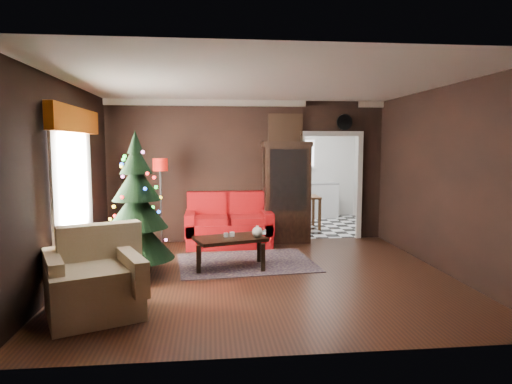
{
  "coord_description": "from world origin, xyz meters",
  "views": [
    {
      "loc": [
        -0.76,
        -6.32,
        1.91
      ],
      "look_at": [
        0.0,
        0.9,
        1.15
      ],
      "focal_mm": 31.12,
      "sensor_mm": 36.0,
      "label": 1
    }
  ],
  "objects": [
    {
      "name": "floor",
      "position": [
        0.0,
        0.0,
        0.0
      ],
      "size": [
        5.5,
        5.5,
        0.0
      ],
      "primitive_type": "plane",
      "color": "black",
      "rests_on": "ground"
    },
    {
      "name": "ceiling",
      "position": [
        0.0,
        0.0,
        2.8
      ],
      "size": [
        5.5,
        5.5,
        0.0
      ],
      "primitive_type": "plane",
      "rotation": [
        3.14,
        0.0,
        0.0
      ],
      "color": "white",
      "rests_on": "ground"
    },
    {
      "name": "wall_back",
      "position": [
        0.0,
        2.5,
        1.4
      ],
      "size": [
        5.5,
        0.0,
        5.5
      ],
      "primitive_type": "plane",
      "rotation": [
        1.57,
        0.0,
        0.0
      ],
      "color": "black",
      "rests_on": "ground"
    },
    {
      "name": "wall_front",
      "position": [
        0.0,
        -2.5,
        1.4
      ],
      "size": [
        5.5,
        0.0,
        5.5
      ],
      "primitive_type": "plane",
      "rotation": [
        -1.57,
        0.0,
        0.0
      ],
      "color": "black",
      "rests_on": "ground"
    },
    {
      "name": "wall_left",
      "position": [
        -2.75,
        0.0,
        1.4
      ],
      "size": [
        0.0,
        5.5,
        5.5
      ],
      "primitive_type": "plane",
      "rotation": [
        1.57,
        0.0,
        1.57
      ],
      "color": "black",
      "rests_on": "ground"
    },
    {
      "name": "wall_right",
      "position": [
        2.75,
        0.0,
        1.4
      ],
      "size": [
        0.0,
        5.5,
        5.5
      ],
      "primitive_type": "plane",
      "rotation": [
        1.57,
        0.0,
        -1.57
      ],
      "color": "black",
      "rests_on": "ground"
    },
    {
      "name": "doorway",
      "position": [
        1.7,
        2.5,
        1.05
      ],
      "size": [
        1.1,
        0.1,
        2.1
      ],
      "primitive_type": null,
      "color": "white",
      "rests_on": "ground"
    },
    {
      "name": "left_window",
      "position": [
        -2.71,
        0.2,
        1.45
      ],
      "size": [
        0.05,
        1.6,
        1.4
      ],
      "primitive_type": "cube",
      "color": "white",
      "rests_on": "wall_left"
    },
    {
      "name": "valance",
      "position": [
        -2.63,
        0.2,
        2.27
      ],
      "size": [
        0.12,
        2.1,
        0.35
      ],
      "primitive_type": "cube",
      "color": "#A5460A",
      "rests_on": "wall_left"
    },
    {
      "name": "kitchen_floor",
      "position": [
        1.7,
        4.0,
        0.0
      ],
      "size": [
        3.0,
        3.0,
        0.0
      ],
      "primitive_type": "plane",
      "color": "white",
      "rests_on": "ground"
    },
    {
      "name": "kitchen_window",
      "position": [
        1.7,
        5.45,
        1.7
      ],
      "size": [
        0.7,
        0.06,
        0.7
      ],
      "primitive_type": "cube",
      "color": "white",
      "rests_on": "ground"
    },
    {
      "name": "rug",
      "position": [
        -0.18,
        0.75,
        0.01
      ],
      "size": [
        2.32,
        1.79,
        0.01
      ],
      "primitive_type": "cube",
      "rotation": [
        0.0,
        0.0,
        0.1
      ],
      "color": "#614358",
      "rests_on": "ground"
    },
    {
      "name": "loveseat",
      "position": [
        -0.4,
        2.05,
        0.5
      ],
      "size": [
        1.7,
        0.9,
        1.0
      ],
      "primitive_type": null,
      "color": "maroon",
      "rests_on": "ground"
    },
    {
      "name": "curio_cabinet",
      "position": [
        0.75,
        2.27,
        0.95
      ],
      "size": [
        0.9,
        0.45,
        1.9
      ],
      "primitive_type": null,
      "color": "black",
      "rests_on": "ground"
    },
    {
      "name": "floor_lamp",
      "position": [
        -1.65,
        1.84,
        0.83
      ],
      "size": [
        0.37,
        0.37,
        1.7
      ],
      "primitive_type": null,
      "rotation": [
        0.0,
        0.0,
        -0.39
      ],
      "color": "black",
      "rests_on": "ground"
    },
    {
      "name": "christmas_tree",
      "position": [
        -1.81,
        0.22,
        1.05
      ],
      "size": [
        1.18,
        1.18,
        2.02
      ],
      "primitive_type": null,
      "rotation": [
        0.0,
        0.0,
        0.12
      ],
      "color": "black",
      "rests_on": "ground"
    },
    {
      "name": "armchair",
      "position": [
        -2.08,
        -1.3,
        0.46
      ],
      "size": [
        1.33,
        1.33,
        1.04
      ],
      "primitive_type": null,
      "rotation": [
        0.0,
        0.0,
        0.41
      ],
      "color": "tan",
      "rests_on": "ground"
    },
    {
      "name": "coffee_table",
      "position": [
        -0.45,
        0.49,
        0.25
      ],
      "size": [
        1.2,
        0.92,
        0.47
      ],
      "primitive_type": null,
      "rotation": [
        0.0,
        0.0,
        0.31
      ],
      "color": "black",
      "rests_on": "rug"
    },
    {
      "name": "teapot",
      "position": [
        -0.03,
        0.44,
        0.58
      ],
      "size": [
        0.25,
        0.25,
        0.18
      ],
      "primitive_type": null,
      "rotation": [
        0.0,
        0.0,
        -0.4
      ],
      "color": "beige",
      "rests_on": "coffee_table"
    },
    {
      "name": "cup_a",
      "position": [
        -0.51,
        0.52,
        0.52
      ],
      "size": [
        0.08,
        0.08,
        0.06
      ],
      "primitive_type": "cylinder",
      "rotation": [
        0.0,
        0.0,
        0.16
      ],
      "color": "silver",
      "rests_on": "coffee_table"
    },
    {
      "name": "cup_b",
      "position": [
        -0.41,
        0.56,
        0.52
      ],
      "size": [
        0.09,
        0.09,
        0.07
      ],
      "primitive_type": "cylinder",
      "rotation": [
        0.0,
        0.0,
        0.15
      ],
      "color": "white",
      "rests_on": "coffee_table"
    },
    {
      "name": "book",
      "position": [
        -0.03,
        0.74,
        0.6
      ],
      "size": [
        0.17,
        0.04,
        0.24
      ],
      "primitive_type": "imported",
      "rotation": [
        0.0,
        0.0,
        -0.12
      ],
      "color": "#7D6355",
      "rests_on": "coffee_table"
    },
    {
      "name": "wall_clock",
      "position": [
        1.95,
        2.45,
        2.38
      ],
      "size": [
        0.32,
        0.32,
        0.06
      ],
      "primitive_type": "cylinder",
      "color": "silver",
      "rests_on": "wall_back"
    },
    {
      "name": "painting",
      "position": [
        0.75,
        2.46,
        2.25
      ],
      "size": [
        0.62,
        0.05,
        0.52
      ],
      "primitive_type": "cube",
      "color": "#B17442",
      "rests_on": "wall_back"
    },
    {
      "name": "kitchen_counter",
      "position": [
        1.7,
        5.2,
        0.45
      ],
      "size": [
        1.8,
        0.6,
        0.9
      ],
      "primitive_type": "cube",
      "color": "white",
      "rests_on": "ground"
    },
    {
      "name": "kitchen_table",
      "position": [
        1.4,
        3.7,
        0.38
      ],
      "size": [
        0.7,
        0.7,
        0.75
      ],
      "primitive_type": null,
      "color": "brown",
      "rests_on": "ground"
    }
  ]
}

